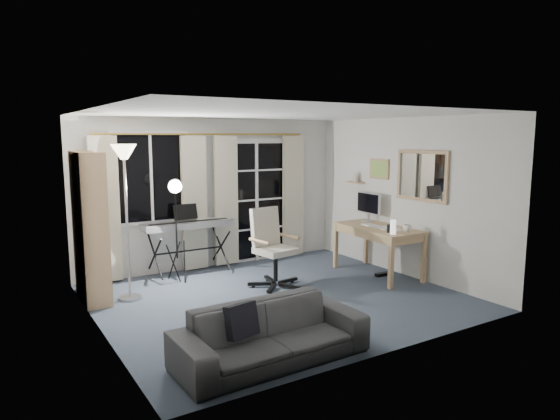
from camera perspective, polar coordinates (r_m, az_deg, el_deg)
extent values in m
cube|color=#384352|center=(6.70, -0.15, -10.10)|extent=(4.50, 4.00, 0.02)
cube|color=white|center=(7.76, -14.59, 3.59)|extent=(1.20, 0.06, 1.40)
cube|color=black|center=(7.73, -14.53, 3.57)|extent=(1.10, 0.02, 1.30)
cube|color=white|center=(7.72, -14.50, 3.57)|extent=(0.04, 0.03, 1.30)
cube|color=white|center=(8.51, -2.82, 1.04)|extent=(1.32, 0.06, 2.11)
cube|color=black|center=(8.34, -4.53, 0.87)|extent=(0.55, 0.02, 1.95)
cube|color=black|center=(8.63, -0.98, 1.15)|extent=(0.55, 0.02, 1.95)
cube|color=white|center=(8.47, -2.69, 1.01)|extent=(0.05, 0.04, 2.05)
cube|color=white|center=(8.55, -2.67, -2.15)|extent=(1.15, 0.03, 0.03)
cube|color=white|center=(8.47, -2.69, 1.17)|extent=(1.15, 0.03, 0.03)
cube|color=white|center=(8.42, -2.72, 4.55)|extent=(1.15, 0.03, 0.03)
cylinder|color=gold|center=(7.97, -8.34, 8.57)|extent=(3.50, 0.03, 0.03)
cube|color=beige|center=(7.53, -19.34, 0.03)|extent=(0.40, 0.07, 2.10)
cube|color=beige|center=(7.92, -9.77, 0.78)|extent=(0.40, 0.07, 2.10)
cube|color=beige|center=(8.14, -6.18, 1.05)|extent=(0.40, 0.07, 2.10)
cube|color=beige|center=(8.77, 1.50, 1.63)|extent=(0.40, 0.07, 2.10)
cube|color=tan|center=(6.44, -20.25, -2.42)|extent=(0.31, 0.04, 1.93)
cube|color=tan|center=(7.28, -21.47, -1.28)|extent=(0.31, 0.04, 1.93)
cube|color=tan|center=(6.84, -22.05, -1.90)|extent=(0.05, 0.87, 1.93)
cube|color=tan|center=(7.08, -20.49, -9.29)|extent=(0.33, 0.88, 0.02)
cube|color=tan|center=(6.98, -20.65, -6.49)|extent=(0.33, 0.88, 0.02)
cube|color=tan|center=(6.90, -20.80, -3.55)|extent=(0.33, 0.88, 0.02)
cube|color=tan|center=(6.83, -20.96, -0.54)|extent=(0.33, 0.88, 0.02)
cube|color=tan|center=(6.79, -21.12, 2.52)|extent=(0.33, 0.88, 0.02)
cube|color=tan|center=(6.76, -21.31, 6.01)|extent=(0.33, 0.88, 0.02)
cube|color=silver|center=(6.61, -20.01, -6.06)|extent=(0.22, 0.06, 0.25)
cube|color=#A45744|center=(6.70, -20.15, -6.09)|extent=(0.22, 0.05, 0.20)
cube|color=#373737|center=(6.78, -20.27, -5.83)|extent=(0.22, 0.04, 0.22)
cube|color=#A45744|center=(6.84, -20.40, -5.43)|extent=(0.22, 0.04, 0.29)
cube|color=silver|center=(6.92, -20.49, -5.55)|extent=(0.22, 0.06, 0.22)
cube|color=#C37837|center=(7.00, -20.62, -5.36)|extent=(0.22, 0.04, 0.23)
cube|color=#3866A8|center=(7.07, -20.72, -5.22)|extent=(0.22, 0.05, 0.23)
cube|color=#A45744|center=(7.16, -20.84, -5.12)|extent=(0.22, 0.04, 0.22)
cube|color=#C37837|center=(7.22, -20.93, -4.98)|extent=(0.22, 0.06, 0.23)
cube|color=#373737|center=(7.31, -21.05, -4.74)|extent=(0.22, 0.03, 0.25)
cube|color=#3866A8|center=(6.53, -20.17, -2.88)|extent=(0.22, 0.04, 0.26)
cube|color=#373737|center=(6.60, -20.28, -2.80)|extent=(0.22, 0.06, 0.26)
cube|color=#373737|center=(6.69, -20.42, -2.80)|extent=(0.22, 0.04, 0.22)
cube|color=#3866A8|center=(6.76, -20.52, -2.76)|extent=(0.22, 0.03, 0.21)
cube|color=#3866A8|center=(6.83, -20.63, -2.58)|extent=(0.22, 0.04, 0.23)
cube|color=#373737|center=(6.90, -20.74, -2.32)|extent=(0.22, 0.04, 0.26)
cube|color=#373737|center=(6.97, -20.83, -2.44)|extent=(0.22, 0.05, 0.21)
cube|color=#BB9446|center=(7.05, -20.94, -2.27)|extent=(0.22, 0.04, 0.22)
cube|color=#A45744|center=(7.12, -21.05, -2.13)|extent=(0.22, 0.03, 0.24)
cube|color=#373737|center=(7.19, -21.14, -2.08)|extent=(0.22, 0.03, 0.22)
cube|color=#C37837|center=(6.47, -20.34, 0.35)|extent=(0.22, 0.04, 0.27)
cube|color=#373737|center=(6.54, -20.44, 0.15)|extent=(0.22, 0.03, 0.21)
cube|color=silver|center=(6.60, -20.56, 0.56)|extent=(0.22, 0.04, 0.29)
cube|color=silver|center=(6.67, -20.65, 0.53)|extent=(0.22, 0.04, 0.26)
cube|color=#A45744|center=(6.75, -20.75, 0.39)|extent=(0.22, 0.04, 0.21)
cube|color=#3866A8|center=(6.81, -20.85, 0.49)|extent=(0.22, 0.05, 0.22)
cylinder|color=#B2B2B7|center=(6.94, -16.73, -9.56)|extent=(0.33, 0.33, 0.03)
cylinder|color=#B2B2B7|center=(6.72, -17.07, -1.86)|extent=(0.04, 0.04, 1.87)
cone|color=#FFE5B2|center=(6.62, -17.43, 6.35)|extent=(0.35, 0.35, 0.19)
cylinder|color=black|center=(7.65, -14.13, -5.00)|extent=(0.03, 0.67, 0.61)
cylinder|color=black|center=(7.65, -14.13, -5.00)|extent=(0.03, 0.67, 0.61)
cylinder|color=black|center=(8.02, -6.77, -4.17)|extent=(0.03, 0.67, 0.61)
cylinder|color=black|center=(8.02, -6.77, -4.17)|extent=(0.03, 0.67, 0.61)
cylinder|color=black|center=(7.82, -10.36, -4.58)|extent=(1.08, 0.03, 0.03)
cube|color=silver|center=(7.74, -10.44, -1.63)|extent=(1.40, 0.36, 0.10)
cube|color=white|center=(7.65, -10.21, -1.45)|extent=(1.29, 0.15, 0.02)
cube|color=black|center=(7.69, -10.33, -1.33)|extent=(1.25, 0.09, 0.01)
cube|color=black|center=(7.81, -10.76, -0.19)|extent=(0.38, 0.08, 0.23)
cylinder|color=black|center=(7.51, -10.86, -5.90)|extent=(0.10, 0.23, 0.62)
cylinder|color=black|center=(7.60, -12.03, -5.77)|extent=(0.16, 0.20, 0.62)
cylinder|color=black|center=(7.42, -12.04, -6.10)|extent=(0.24, 0.06, 0.62)
cylinder|color=black|center=(7.39, -11.78, -1.37)|extent=(0.03, 0.03, 1.07)
cylinder|color=silver|center=(7.27, -11.91, 2.70)|extent=(0.23, 0.18, 0.20)
cylinder|color=white|center=(7.20, -11.91, 2.65)|extent=(0.17, 0.08, 0.18)
cube|color=black|center=(7.30, 0.90, -8.06)|extent=(0.34, 0.10, 0.04)
cylinder|color=black|center=(7.36, 1.40, -8.10)|extent=(0.06, 0.06, 0.05)
cube|color=black|center=(7.36, -1.18, -7.92)|extent=(0.11, 0.34, 0.04)
cylinder|color=black|center=(7.44, -1.41, -7.90)|extent=(0.06, 0.06, 0.05)
cube|color=black|center=(7.14, -2.37, -8.43)|extent=(0.32, 0.20, 0.04)
cylinder|color=black|center=(7.15, -3.05, -8.60)|extent=(0.06, 0.06, 0.05)
cube|color=black|center=(6.94, -0.98, -8.93)|extent=(0.28, 0.27, 0.04)
cylinder|color=black|center=(6.87, -1.16, -9.30)|extent=(0.06, 0.06, 0.05)
cube|color=black|center=(7.04, 1.10, -8.68)|extent=(0.20, 0.32, 0.04)
cylinder|color=black|center=(7.00, 1.70, -8.95)|extent=(0.06, 0.06, 0.05)
cylinder|color=black|center=(7.09, -0.51, -6.49)|extent=(0.07, 0.07, 0.42)
cube|color=beige|center=(7.03, -0.51, -4.67)|extent=(0.55, 0.55, 0.08)
cube|color=beige|center=(7.14, -1.70, -1.89)|extent=(0.48, 0.20, 0.55)
cube|color=black|center=(7.17, -1.91, -1.68)|extent=(0.45, 0.17, 0.51)
cylinder|color=tan|center=(6.84, -2.39, -3.61)|extent=(0.11, 0.42, 0.05)
cylinder|color=tan|center=(7.18, 1.05, -3.02)|extent=(0.11, 0.42, 0.05)
cube|color=#AA8057|center=(7.75, 11.15, -2.03)|extent=(0.77, 1.44, 0.04)
cube|color=#AA8057|center=(7.76, 11.13, -2.54)|extent=(0.73, 1.39, 0.10)
cube|color=#AA8057|center=(7.14, 12.57, -6.06)|extent=(0.06, 0.06, 0.71)
cube|color=#AA8057|center=(7.56, 16.12, -5.39)|extent=(0.06, 0.06, 0.71)
cube|color=#AA8057|center=(8.15, 6.39, -4.11)|extent=(0.06, 0.06, 0.71)
cube|color=#AA8057|center=(8.52, 9.81, -3.64)|extent=(0.06, 0.06, 0.71)
cube|color=silver|center=(8.20, 10.05, -1.23)|extent=(0.19, 0.13, 0.02)
cube|color=silver|center=(8.18, 10.07, -0.31)|extent=(0.04, 0.03, 0.22)
cube|color=silver|center=(8.16, 10.10, 0.80)|extent=(0.06, 0.54, 0.34)
cube|color=black|center=(8.15, 9.99, 0.79)|extent=(0.03, 0.50, 0.30)
cube|color=white|center=(7.75, 10.65, -1.80)|extent=(0.16, 0.43, 0.02)
cube|color=white|center=(7.49, 11.82, -2.17)|extent=(0.06, 0.10, 0.02)
cube|color=white|center=(7.67, 12.19, -2.00)|extent=(0.25, 0.32, 0.01)
cube|color=white|center=(7.50, 13.02, -2.26)|extent=(0.23, 0.18, 0.00)
cube|color=black|center=(7.29, 12.38, -2.09)|extent=(0.05, 0.04, 0.12)
cylinder|color=white|center=(7.19, 12.80, -1.91)|extent=(0.08, 0.08, 0.20)
cube|color=black|center=(7.87, 11.78, -7.18)|extent=(0.30, 0.09, 0.05)
imported|color=silver|center=(7.45, 14.34, -1.91)|extent=(0.13, 0.10, 0.12)
cube|color=tan|center=(7.53, 15.91, 3.78)|extent=(0.04, 0.94, 0.74)
cube|color=white|center=(7.51, 15.81, 3.78)|extent=(0.01, 0.84, 0.64)
cube|color=tan|center=(8.16, 11.28, 4.63)|extent=(0.03, 0.42, 0.32)
cube|color=#5FA753|center=(8.15, 11.21, 4.62)|extent=(0.00, 0.36, 0.26)
cube|color=tan|center=(8.51, 8.60, 3.15)|extent=(0.16, 0.30, 0.02)
cone|color=beige|center=(8.50, 8.61, 3.76)|extent=(0.12, 0.12, 0.15)
imported|color=#333436|center=(4.82, -1.01, -12.93)|extent=(1.87, 0.58, 0.73)
cube|color=black|center=(4.74, -4.41, -12.47)|extent=(0.34, 0.23, 0.33)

